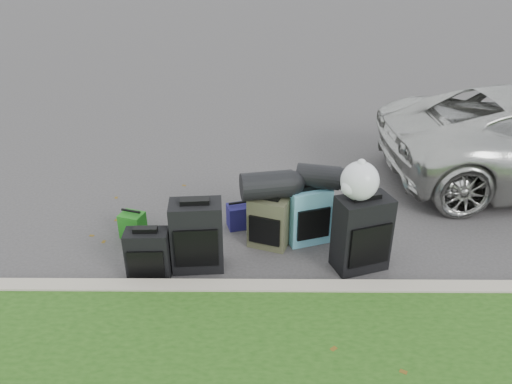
{
  "coord_description": "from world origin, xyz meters",
  "views": [
    {
      "loc": [
        -0.06,
        -4.91,
        3.18
      ],
      "look_at": [
        -0.1,
        0.2,
        0.55
      ],
      "focal_mm": 35.0,
      "sensor_mm": 36.0,
      "label": 1
    }
  ],
  "objects_px": {
    "tote_green": "(133,225)",
    "tote_navy": "(239,216)",
    "suitcase_large_black_left": "(197,236)",
    "suitcase_large_black_right": "(362,233)",
    "suitcase_olive": "(269,222)",
    "suitcase_teal": "(308,215)",
    "suitcase_small_black": "(148,255)"
  },
  "relations": [
    {
      "from": "tote_green",
      "to": "tote_navy",
      "type": "distance_m",
      "value": 1.26
    },
    {
      "from": "suitcase_large_black_left",
      "to": "tote_navy",
      "type": "xyz_separation_m",
      "value": [
        0.41,
        0.83,
        -0.24
      ]
    },
    {
      "from": "suitcase_large_black_left",
      "to": "suitcase_large_black_right",
      "type": "bearing_deg",
      "value": -4.11
    },
    {
      "from": "suitcase_olive",
      "to": "suitcase_teal",
      "type": "distance_m",
      "value": 0.47
    },
    {
      "from": "suitcase_large_black_left",
      "to": "tote_green",
      "type": "height_order",
      "value": "suitcase_large_black_left"
    },
    {
      "from": "suitcase_small_black",
      "to": "suitcase_olive",
      "type": "xyz_separation_m",
      "value": [
        1.25,
        0.61,
        0.03
      ]
    },
    {
      "from": "suitcase_small_black",
      "to": "tote_navy",
      "type": "xyz_separation_m",
      "value": [
        0.89,
        1.01,
        -0.13
      ]
    },
    {
      "from": "suitcase_teal",
      "to": "tote_navy",
      "type": "bearing_deg",
      "value": 141.17
    },
    {
      "from": "suitcase_large_black_left",
      "to": "tote_green",
      "type": "distance_m",
      "value": 1.06
    },
    {
      "from": "suitcase_small_black",
      "to": "suitcase_teal",
      "type": "height_order",
      "value": "suitcase_teal"
    },
    {
      "from": "suitcase_large_black_left",
      "to": "suitcase_large_black_right",
      "type": "distance_m",
      "value": 1.72
    },
    {
      "from": "suitcase_olive",
      "to": "suitcase_large_black_right",
      "type": "bearing_deg",
      "value": -3.41
    },
    {
      "from": "tote_navy",
      "to": "suitcase_small_black",
      "type": "bearing_deg",
      "value": -147.52
    },
    {
      "from": "tote_navy",
      "to": "suitcase_large_black_right",
      "type": "bearing_deg",
      "value": -47.77
    },
    {
      "from": "suitcase_large_black_right",
      "to": "tote_navy",
      "type": "height_order",
      "value": "suitcase_large_black_right"
    },
    {
      "from": "suitcase_large_black_left",
      "to": "suitcase_teal",
      "type": "height_order",
      "value": "suitcase_large_black_left"
    },
    {
      "from": "suitcase_olive",
      "to": "suitcase_teal",
      "type": "bearing_deg",
      "value": 32.67
    },
    {
      "from": "suitcase_small_black",
      "to": "suitcase_teal",
      "type": "distance_m",
      "value": 1.85
    },
    {
      "from": "suitcase_small_black",
      "to": "tote_navy",
      "type": "relative_size",
      "value": 1.87
    },
    {
      "from": "suitcase_olive",
      "to": "tote_navy",
      "type": "bearing_deg",
      "value": 151.42
    },
    {
      "from": "suitcase_teal",
      "to": "tote_green",
      "type": "height_order",
      "value": "suitcase_teal"
    },
    {
      "from": "suitcase_olive",
      "to": "tote_navy",
      "type": "height_order",
      "value": "suitcase_olive"
    },
    {
      "from": "tote_green",
      "to": "tote_navy",
      "type": "bearing_deg",
      "value": 27.83
    },
    {
      "from": "suitcase_large_black_left",
      "to": "suitcase_teal",
      "type": "relative_size",
      "value": 1.15
    },
    {
      "from": "suitcase_large_black_left",
      "to": "suitcase_teal",
      "type": "distance_m",
      "value": 1.33
    },
    {
      "from": "tote_green",
      "to": "tote_navy",
      "type": "xyz_separation_m",
      "value": [
        1.24,
        0.22,
        -0.0
      ]
    },
    {
      "from": "suitcase_olive",
      "to": "tote_navy",
      "type": "relative_size",
      "value": 2.05
    },
    {
      "from": "suitcase_teal",
      "to": "suitcase_large_black_left",
      "type": "bearing_deg",
      "value": -174.93
    },
    {
      "from": "suitcase_large_black_right",
      "to": "suitcase_small_black",
      "type": "bearing_deg",
      "value": 165.91
    },
    {
      "from": "suitcase_large_black_right",
      "to": "tote_green",
      "type": "xyz_separation_m",
      "value": [
        -2.56,
        0.59,
        -0.26
      ]
    },
    {
      "from": "suitcase_large_black_right",
      "to": "tote_green",
      "type": "height_order",
      "value": "suitcase_large_black_right"
    },
    {
      "from": "suitcase_large_black_left",
      "to": "tote_green",
      "type": "xyz_separation_m",
      "value": [
        -0.84,
        0.61,
        -0.24
      ]
    }
  ]
}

